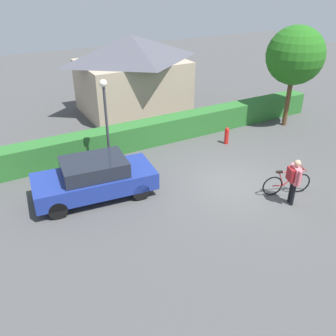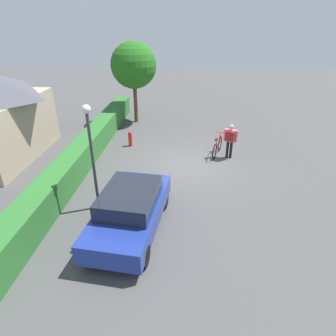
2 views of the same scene
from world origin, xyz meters
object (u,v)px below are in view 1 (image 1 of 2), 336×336
(person_rider, at_px, (294,178))
(street_lamp, at_px, (106,114))
(bicycle, at_px, (287,184))
(fire_hydrant, at_px, (227,135))
(tree_kerbside, at_px, (295,56))
(parked_car_near, at_px, (95,178))

(person_rider, bearing_deg, street_lamp, 132.11)
(bicycle, xyz_separation_m, fire_hydrant, (0.77, 4.53, -0.00))
(fire_hydrant, bearing_deg, tree_kerbside, 5.63)
(parked_car_near, bearing_deg, bicycle, -27.64)
(bicycle, height_order, street_lamp, street_lamp)
(street_lamp, height_order, tree_kerbside, tree_kerbside)
(parked_car_near, relative_size, fire_hydrant, 5.36)
(street_lamp, bearing_deg, parked_car_near, -127.85)
(person_rider, distance_m, tree_kerbside, 7.96)
(parked_car_near, xyz_separation_m, bicycle, (6.05, -3.17, -0.35))
(parked_car_near, bearing_deg, person_rider, -32.94)
(bicycle, bearing_deg, tree_kerbside, 45.34)
(parked_car_near, relative_size, person_rider, 2.57)
(parked_car_near, bearing_deg, tree_kerbside, 9.16)
(parked_car_near, height_order, bicycle, parked_car_near)
(parked_car_near, height_order, street_lamp, street_lamp)
(parked_car_near, distance_m, street_lamp, 2.47)
(person_rider, height_order, tree_kerbside, tree_kerbside)
(tree_kerbside, xyz_separation_m, fire_hydrant, (-4.11, -0.41, -3.14))
(parked_car_near, height_order, tree_kerbside, tree_kerbside)
(bicycle, height_order, tree_kerbside, tree_kerbside)
(street_lamp, height_order, fire_hydrant, street_lamp)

